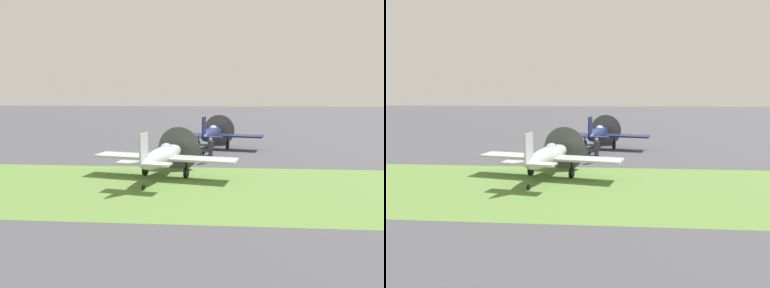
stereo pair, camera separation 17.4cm
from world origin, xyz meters
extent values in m
plane|color=#424247|center=(0.00, 0.00, 0.00)|extent=(160.00, 160.00, 0.00)
cube|color=#567A38|center=(0.00, -12.40, 0.00)|extent=(120.00, 11.00, 0.01)
ellipsoid|color=#141E47|center=(1.65, 1.14, 1.28)|extent=(2.23, 6.11, 1.10)
cube|color=#141E47|center=(1.72, 1.49, 1.15)|extent=(8.62, 3.11, 0.12)
cube|color=#141E47|center=(1.12, -1.55, 2.08)|extent=(0.27, 0.97, 1.68)
cube|color=#141E47|center=(1.12, -1.55, 1.37)|extent=(2.93, 1.32, 0.09)
cone|color=#B7B24C|center=(2.27, 4.31, 1.28)|extent=(0.67, 0.72, 0.57)
cylinder|color=#4C4C51|center=(2.24, 4.14, 1.28)|extent=(2.78, 0.58, 2.83)
ellipsoid|color=#8CB2C6|center=(1.75, 1.66, 1.67)|extent=(0.85, 1.33, 0.62)
cylinder|color=black|center=(0.48, 1.82, 0.30)|extent=(0.31, 0.63, 0.60)
cylinder|color=black|center=(0.48, 1.82, 0.73)|extent=(0.11, 0.11, 0.85)
cylinder|color=black|center=(2.99, 1.33, 0.30)|extent=(0.31, 0.63, 0.60)
cylinder|color=black|center=(2.99, 1.33, 0.73)|extent=(0.11, 0.11, 0.85)
cylinder|color=black|center=(1.11, -1.64, 0.14)|extent=(0.16, 0.30, 0.28)
ellipsoid|color=#B2B7BC|center=(-0.79, -10.10, 1.27)|extent=(2.26, 6.05, 1.09)
cube|color=#B2B7BC|center=(-0.72, -9.76, 1.14)|extent=(8.54, 3.14, 0.12)
cube|color=#B2B7BC|center=(-1.33, -12.76, 2.06)|extent=(0.28, 0.96, 1.66)
cube|color=#B2B7BC|center=(-1.33, -12.76, 1.36)|extent=(2.90, 1.33, 0.09)
cone|color=#B7B24C|center=(-0.15, -6.97, 1.27)|extent=(0.67, 0.71, 0.56)
cylinder|color=#4C4C51|center=(-0.19, -7.14, 1.27)|extent=(2.75, 0.59, 2.80)
ellipsoid|color=#8CB2C6|center=(-0.68, -9.59, 1.65)|extent=(0.85, 1.32, 0.61)
cylinder|color=black|center=(-1.95, -9.42, 0.30)|extent=(0.31, 0.62, 0.60)
cylinder|color=black|center=(-1.95, -9.42, 0.72)|extent=(0.11, 0.11, 0.84)
cylinder|color=black|center=(0.54, -9.93, 0.30)|extent=(0.31, 0.62, 0.60)
cylinder|color=black|center=(0.54, -9.93, 0.72)|extent=(0.11, 0.11, 0.84)
cylinder|color=black|center=(-1.35, -12.85, 0.14)|extent=(0.16, 0.30, 0.28)
cylinder|color=#2D3342|center=(1.76, -5.03, 0.44)|extent=(0.30, 0.30, 0.88)
cylinder|color=#2D3342|center=(1.76, -5.03, 1.19)|extent=(0.38, 0.38, 0.62)
sphere|color=tan|center=(1.76, -5.03, 1.61)|extent=(0.23, 0.23, 0.23)
cylinder|color=#2D3342|center=(1.72, -5.29, 1.19)|extent=(0.11, 0.11, 0.59)
cylinder|color=#2D3342|center=(1.80, -4.78, 1.19)|extent=(0.11, 0.11, 0.59)
camera|label=1|loc=(2.70, -32.28, 5.14)|focal=37.31mm
camera|label=2|loc=(2.87, -32.27, 5.14)|focal=37.31mm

